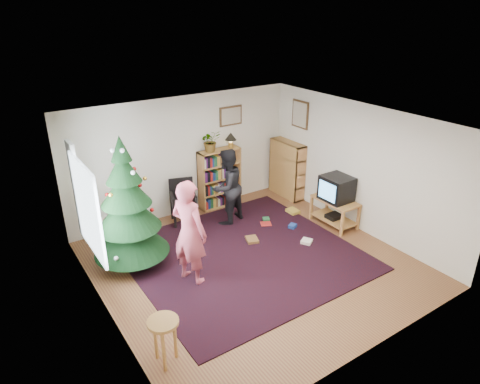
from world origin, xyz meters
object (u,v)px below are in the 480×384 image
stool (164,330)px  picture_back (231,116)px  tv_stand (335,210)px  potted_plant (211,141)px  picture_right (300,114)px  person_by_chair (227,187)px  table_lamp (231,137)px  christmas_tree (128,214)px  bookshelf_back (220,177)px  armchair (181,199)px  bookshelf_right (287,168)px  person_standing (189,233)px  crt_tv (337,188)px

stool → picture_back: bearing=47.6°
tv_stand → potted_plant: (-1.66, 2.07, 1.20)m
picture_right → person_by_chair: bearing=-174.7°
person_by_chair → table_lamp: size_ratio=4.76×
christmas_tree → table_lamp: bearing=22.9°
bookshelf_back → armchair: bearing=-169.1°
person_by_chair → potted_plant: 1.08m
armchair → potted_plant: bearing=31.1°
christmas_tree → bookshelf_back: (2.48, 1.17, -0.30)m
picture_back → picture_right: picture_right is taller
stool → table_lamp: size_ratio=1.98×
bookshelf_right → person_standing: size_ratio=0.74×
person_standing → table_lamp: size_ratio=5.33×
picture_back → potted_plant: 0.74m
picture_right → stool: 5.71m
christmas_tree → armchair: 1.80m
bookshelf_right → tv_stand: size_ratio=1.40×
person_standing → table_lamp: person_standing is taller
person_standing → christmas_tree: bearing=9.8°
crt_tv → stool: bearing=-161.6°
stool → picture_right: bearing=32.3°
stool → tv_stand: bearing=18.4°
person_standing → armchair: bearing=-45.1°
tv_stand → person_standing: person_standing is taller
christmas_tree → stool: size_ratio=3.55×
bookshelf_back → picture_right: bearing=-19.0°
bookshelf_back → bookshelf_right: size_ratio=1.00×
tv_stand → stool: 4.66m
christmas_tree → crt_tv: 4.05m
picture_right → bookshelf_right: picture_right is taller
bookshelf_back → bookshelf_right: (1.58, -0.40, 0.00)m
stool → person_standing: 1.80m
christmas_tree → potted_plant: christmas_tree is taller
tv_stand → armchair: (-2.51, 1.87, 0.15)m
armchair → stool: bearing=-102.2°
christmas_tree → bookshelf_back: size_ratio=1.78×
crt_tv → person_standing: 3.32m
table_lamp → christmas_tree: bearing=-157.1°
person_by_chair → christmas_tree: bearing=-6.5°
stool → table_lamp: (3.26, 3.54, 1.02)m
christmas_tree → picture_right: bearing=7.9°
armchair → table_lamp: 1.71m
bookshelf_right → table_lamp: table_lamp is taller
crt_tv → table_lamp: size_ratio=1.72×
bookshelf_right → stool: size_ratio=1.99×
table_lamp → stool: bearing=-132.6°
crt_tv → person_standing: (-3.32, -0.09, 0.08)m
bookshelf_back → crt_tv: 2.54m
bookshelf_back → person_standing: size_ratio=0.74×
armchair → picture_right: bearing=9.7°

